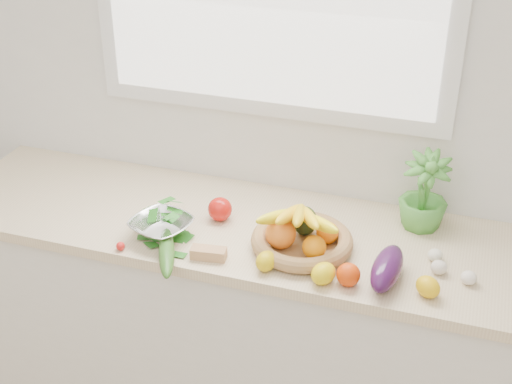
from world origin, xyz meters
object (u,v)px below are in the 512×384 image
(fruit_basket, at_px, (301,235))
(colander_with_spinach, at_px, (161,222))
(eggplant, at_px, (387,268))
(apple, at_px, (220,209))
(cucumber, at_px, (167,252))
(potted_herb, at_px, (424,194))

(fruit_basket, bearing_deg, colander_with_spinach, -170.78)
(eggplant, relative_size, fruit_basket, 0.60)
(apple, distance_m, cucumber, 0.29)
(cucumber, bearing_deg, fruit_basket, 26.29)
(apple, xyz_separation_m, colander_with_spinach, (-0.15, -0.16, 0.01))
(potted_herb, bearing_deg, colander_with_spinach, -157.56)
(eggplant, bearing_deg, potted_herb, 80.20)
(potted_herb, height_order, colander_with_spinach, potted_herb)
(cucumber, bearing_deg, eggplant, 8.55)
(eggplant, distance_m, fruit_basket, 0.31)
(cucumber, bearing_deg, colander_with_spinach, 121.45)
(cucumber, height_order, colander_with_spinach, colander_with_spinach)
(cucumber, xyz_separation_m, fruit_basket, (0.40, 0.20, 0.02))
(eggplant, xyz_separation_m, potted_herb, (0.06, 0.36, 0.08))
(eggplant, distance_m, potted_herb, 0.37)
(eggplant, xyz_separation_m, colander_with_spinach, (-0.77, 0.02, 0.01))
(apple, bearing_deg, potted_herb, 14.94)
(apple, xyz_separation_m, cucumber, (-0.08, -0.28, -0.02))
(apple, relative_size, fruit_basket, 0.22)
(eggplant, height_order, potted_herb, potted_herb)
(potted_herb, bearing_deg, eggplant, -99.80)
(cucumber, distance_m, potted_herb, 0.90)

